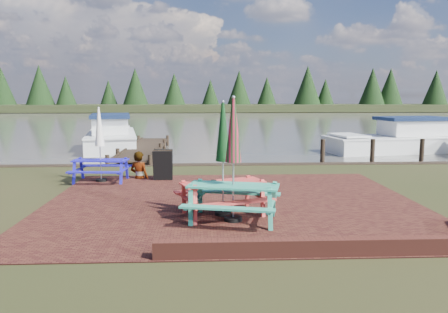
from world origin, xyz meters
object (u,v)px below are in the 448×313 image
picnic_table_red (223,177)px  picnic_table_teal (233,179)px  chalkboard (163,165)px  boat_jetty (111,137)px  jetty (144,149)px  boat_near (400,141)px  person (139,152)px  picnic_table_blue (100,156)px

picnic_table_red → picnic_table_teal: bearing=-87.4°
chalkboard → boat_jetty: bearing=110.2°
jetty → boat_near: boat_near is taller
jetty → person: 7.06m
picnic_table_teal → picnic_table_red: size_ratio=1.04×
picnic_table_teal → picnic_table_red: (-0.19, 0.46, -0.03)m
chalkboard → boat_jetty: size_ratio=0.13×
jetty → boat_jetty: size_ratio=1.24×
picnic_table_blue → picnic_table_red: bearing=-44.4°
picnic_table_blue → chalkboard: bearing=8.1°
picnic_table_blue → boat_near: bearing=35.4°
picnic_table_red → boat_near: 15.07m
chalkboard → person: person is taller
picnic_table_blue → person: size_ratio=1.31×
boat_near → picnic_table_teal: bearing=133.6°
boat_jetty → person: size_ratio=4.28×
jetty → boat_near: size_ratio=1.23×
picnic_table_blue → jetty: picnic_table_blue is taller
boat_jetty → chalkboard: bearing=-80.4°
picnic_table_teal → picnic_table_blue: size_ratio=1.14×
picnic_table_red → jetty: (-3.23, 11.37, -0.75)m
picnic_table_teal → chalkboard: picnic_table_teal is taller
picnic_table_teal → boat_near: picnic_table_teal is taller
chalkboard → jetty: (-1.56, 7.29, -0.37)m
chalkboard → person: bearing=158.1°
jetty → boat_near: 12.55m
picnic_table_teal → jetty: bearing=120.0°
boat_near → person: bearing=112.5°
picnic_table_teal → person: picnic_table_teal is taller
chalkboard → boat_jetty: boat_jetty is taller
boat_jetty → person: bearing=-84.0°
jetty → person: person is taller
boat_near → picnic_table_blue: bearing=111.8°
picnic_table_red → person: picnic_table_red is taller
picnic_table_teal → boat_near: 15.32m
jetty → boat_near: (12.53, 0.48, 0.26)m
picnic_table_red → person: (-2.45, 4.39, -0.01)m
chalkboard → picnic_table_teal: bearing=-67.6°
picnic_table_blue → jetty: size_ratio=0.25×
person → chalkboard: bearing=-178.8°
picnic_table_teal → jetty: (-3.42, 11.83, -0.79)m
picnic_table_red → person: bearing=99.4°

